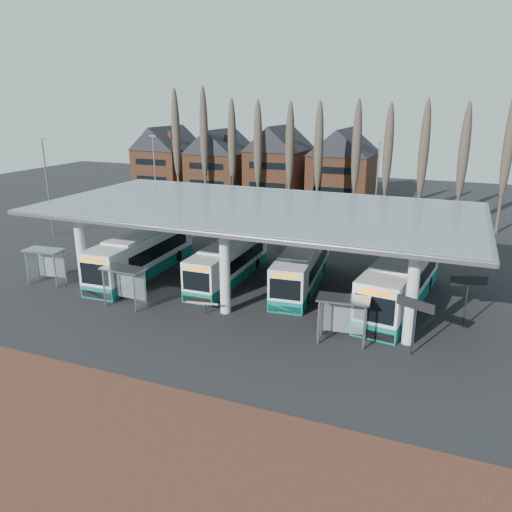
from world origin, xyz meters
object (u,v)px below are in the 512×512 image
at_px(bus_1, 229,261).
at_px(shelter_1, 125,278).
at_px(bus_2, 302,267).
at_px(bus_3, 401,281).
at_px(shelter_2, 343,309).
at_px(shelter_0, 46,258).
at_px(bus_0, 143,253).

bearing_deg(bus_1, shelter_1, -120.87).
bearing_deg(shelter_1, bus_2, 41.42).
relative_size(bus_3, shelter_2, 4.18).
relative_size(bus_1, shelter_0, 3.60).
relative_size(bus_2, shelter_1, 3.80).
distance_m(bus_0, bus_1, 7.43).
bearing_deg(bus_2, bus_3, -12.47).
bearing_deg(bus_3, shelter_0, -159.77).
bearing_deg(bus_0, shelter_0, -141.32).
height_order(bus_3, shelter_1, bus_3).
xyz_separation_m(bus_1, shelter_0, (-12.93, -6.20, 0.55)).
bearing_deg(bus_2, shelter_2, -64.16).
relative_size(bus_2, shelter_2, 3.65).
height_order(bus_1, shelter_0, bus_1).
xyz_separation_m(bus_0, shelter_1, (2.92, -6.39, 0.38)).
height_order(shelter_0, shelter_1, shelter_1).
xyz_separation_m(bus_2, shelter_2, (5.05, -8.24, 0.56)).
bearing_deg(bus_0, shelter_1, -68.02).
xyz_separation_m(bus_0, shelter_0, (-5.62, -4.93, 0.36)).
bearing_deg(shelter_1, bus_1, 61.78).
bearing_deg(shelter_0, bus_2, 14.23).
bearing_deg(shelter_1, bus_0, 116.16).
bearing_deg(shelter_0, shelter_1, -16.13).
bearing_deg(shelter_1, bus_3, 24.84).
height_order(bus_2, bus_3, bus_3).
height_order(bus_2, shelter_1, bus_2).
height_order(bus_2, shelter_2, bus_2).
relative_size(bus_0, bus_1, 1.13).
distance_m(bus_3, shelter_0, 27.02).
bearing_deg(bus_0, bus_1, 7.28).
relative_size(bus_0, bus_3, 0.96).
relative_size(shelter_1, shelter_2, 0.96).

